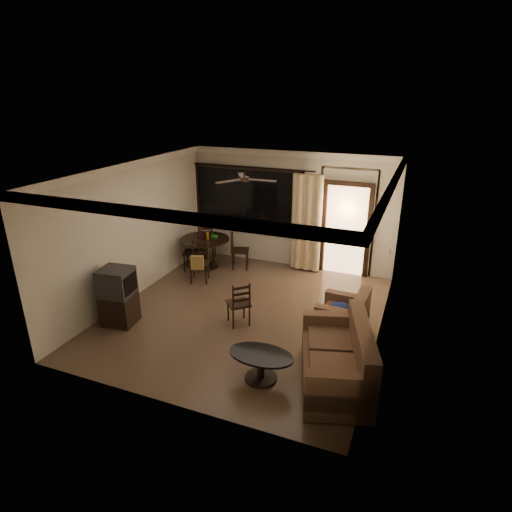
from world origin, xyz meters
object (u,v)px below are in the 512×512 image
at_px(dining_chair_south, 199,269).
at_px(dining_chair_east, 240,257).
at_px(dining_chair_north, 207,249).
at_px(side_chair, 239,311).
at_px(sofa, 340,362).
at_px(coffee_table, 261,362).
at_px(dining_table, 205,245).
at_px(dining_chair_west, 193,259).
at_px(tv_cabinet, 118,296).
at_px(armchair, 345,317).

bearing_deg(dining_chair_south, dining_chair_east, 45.70).
xyz_separation_m(dining_chair_north, side_chair, (2.07, -2.67, -0.02)).
distance_m(sofa, coffee_table, 1.17).
bearing_deg(dining_chair_north, dining_chair_south, 91.41).
distance_m(dining_table, sofa, 5.13).
bearing_deg(dining_chair_east, side_chair, -175.37).
height_order(dining_table, sofa, sofa).
distance_m(dining_chair_west, dining_chair_east, 1.12).
bearing_deg(side_chair, sofa, 110.87).
bearing_deg(dining_table, sofa, -39.32).
relative_size(dining_chair_south, tv_cabinet, 0.87).
relative_size(dining_chair_east, tv_cabinet, 0.87).
relative_size(armchair, side_chair, 0.98).
distance_m(sofa, side_chair, 2.34).
relative_size(sofa, armchair, 2.28).
height_order(dining_chair_north, armchair, dining_chair_north).
xyz_separation_m(dining_chair_south, tv_cabinet, (-0.48, -2.19, 0.24)).
distance_m(dining_chair_east, coffee_table, 4.37).
height_order(dining_chair_east, side_chair, dining_chair_east).
xyz_separation_m(dining_chair_north, armchair, (3.97, -2.31, 0.06)).
bearing_deg(coffee_table, sofa, 16.87).
xyz_separation_m(tv_cabinet, side_chair, (2.07, 0.79, -0.29)).
bearing_deg(dining_chair_south, sofa, -52.48).
relative_size(dining_chair_east, coffee_table, 0.95).
relative_size(dining_chair_south, sofa, 0.48).
bearing_deg(dining_chair_east, coffee_table, -170.88).
xyz_separation_m(tv_cabinet, armchair, (3.97, 1.15, -0.21)).
relative_size(dining_chair_south, coffee_table, 0.95).
bearing_deg(dining_chair_west, dining_chair_east, 100.12).
bearing_deg(coffee_table, tv_cabinet, 169.10).
distance_m(tv_cabinet, armchair, 4.14).
distance_m(dining_chair_west, armchair, 4.26).
relative_size(dining_table, dining_chair_east, 1.24).
relative_size(dining_chair_east, dining_chair_north, 1.00).
bearing_deg(sofa, dining_chair_west, 127.70).
relative_size(dining_table, side_chair, 1.35).
distance_m(dining_chair_south, sofa, 4.42).
bearing_deg(dining_table, dining_chair_north, 113.03).
relative_size(dining_chair_west, dining_chair_north, 1.00).
bearing_deg(armchair, coffee_table, -114.53).
height_order(dining_chair_east, coffee_table, dining_chair_east).
height_order(dining_chair_east, sofa, sofa).
bearing_deg(tv_cabinet, dining_chair_east, 65.75).
bearing_deg(dining_chair_north, coffee_table, 107.96).
distance_m(dining_chair_west, tv_cabinet, 2.74).
distance_m(dining_chair_north, sofa, 5.58).
bearing_deg(armchair, dining_table, 157.32).
bearing_deg(coffee_table, side_chair, 125.31).
xyz_separation_m(dining_table, coffee_table, (2.85, -3.58, -0.29)).
xyz_separation_m(tv_cabinet, sofa, (4.16, -0.25, -0.17)).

